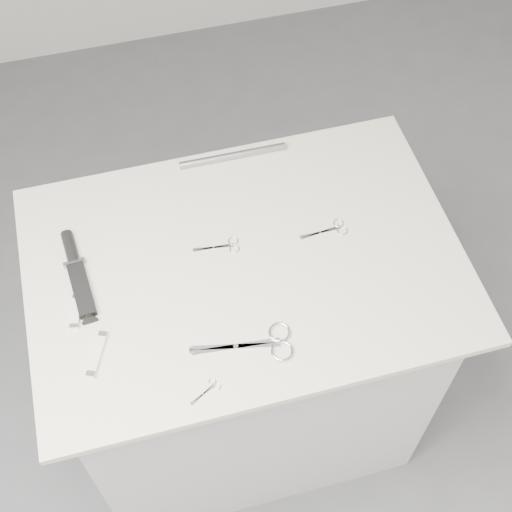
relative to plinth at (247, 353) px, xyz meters
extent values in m
cube|color=slate|center=(0.00, 0.00, -0.46)|extent=(4.00, 4.00, 0.01)
cube|color=#BABAB8|center=(0.00, 0.00, 0.00)|extent=(0.90, 0.60, 0.90)
cube|color=beige|center=(0.00, 0.00, 0.46)|extent=(1.00, 0.70, 0.02)
cube|color=silver|center=(-0.07, -0.21, 0.47)|extent=(0.19, 0.06, 0.00)
cylinder|color=silver|center=(-0.07, -0.21, 0.47)|extent=(0.01, 0.01, 0.01)
torus|color=silver|center=(0.03, -0.20, 0.47)|extent=(0.05, 0.05, 0.01)
torus|color=silver|center=(0.02, -0.24, 0.47)|extent=(0.05, 0.05, 0.01)
cube|color=silver|center=(0.19, 0.03, 0.47)|extent=(0.10, 0.02, 0.00)
cylinder|color=silver|center=(0.19, 0.03, 0.47)|extent=(0.01, 0.01, 0.00)
torus|color=silver|center=(0.24, 0.05, 0.47)|extent=(0.03, 0.03, 0.00)
torus|color=silver|center=(0.24, 0.02, 0.47)|extent=(0.03, 0.03, 0.00)
cube|color=silver|center=(-0.06, 0.05, 0.47)|extent=(0.09, 0.02, 0.00)
cylinder|color=silver|center=(-0.06, 0.05, 0.47)|extent=(0.01, 0.01, 0.00)
torus|color=silver|center=(-0.01, 0.06, 0.47)|extent=(0.02, 0.02, 0.00)
torus|color=silver|center=(-0.01, 0.04, 0.47)|extent=(0.02, 0.02, 0.00)
cube|color=silver|center=(-0.16, -0.30, 0.47)|extent=(0.06, 0.04, 0.00)
cylinder|color=silver|center=(-0.16, -0.30, 0.47)|extent=(0.00, 0.00, 0.00)
torus|color=silver|center=(-0.14, -0.27, 0.47)|extent=(0.02, 0.02, 0.00)
torus|color=silver|center=(-0.13, -0.29, 0.47)|extent=(0.02, 0.02, 0.00)
cube|color=black|center=(-0.37, 0.02, 0.48)|extent=(0.05, 0.15, 0.02)
cube|color=gray|center=(-0.38, 0.09, 0.48)|extent=(0.05, 0.01, 0.02)
cylinder|color=black|center=(-0.38, 0.13, 0.48)|extent=(0.04, 0.09, 0.03)
cube|color=silver|center=(-0.36, -0.15, 0.48)|extent=(0.06, 0.10, 0.01)
cube|color=silver|center=(-0.34, -0.11, 0.48)|extent=(0.02, 0.02, 0.01)
cube|color=silver|center=(-0.38, -0.19, 0.48)|extent=(0.02, 0.02, 0.01)
cube|color=silver|center=(-0.39, -0.04, 0.48)|extent=(0.03, 0.08, 0.01)
cube|color=silver|center=(-0.38, 0.00, 0.48)|extent=(0.02, 0.01, 0.01)
cube|color=silver|center=(-0.40, -0.07, 0.48)|extent=(0.02, 0.01, 0.01)
cylinder|color=gray|center=(0.05, 0.31, 0.48)|extent=(0.28, 0.02, 0.02)
camera|label=1|loc=(-0.21, -0.89, 1.83)|focal=50.00mm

